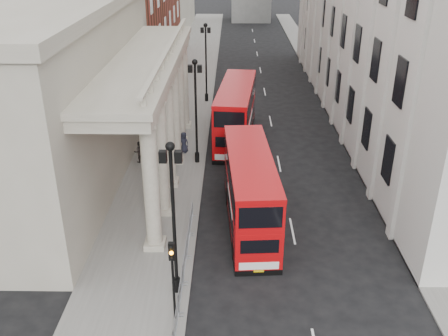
{
  "coord_description": "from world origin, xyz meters",
  "views": [
    {
      "loc": [
        2.14,
        -16.51,
        16.91
      ],
      "look_at": [
        1.68,
        12.81,
        2.98
      ],
      "focal_mm": 40.0,
      "sensor_mm": 36.0,
      "label": 1
    }
  ],
  "objects_px": {
    "lamp_post_north": "(206,57)",
    "lamp_post_south": "(173,210)",
    "traffic_light": "(172,267)",
    "pedestrian_c": "(184,142)",
    "bus_far": "(236,112)",
    "pedestrian_a": "(160,184)",
    "lamp_post_mid": "(196,105)",
    "bus_near": "(250,190)",
    "pedestrian_b": "(139,152)"
  },
  "relations": [
    {
      "from": "lamp_post_mid",
      "to": "bus_far",
      "type": "relative_size",
      "value": 0.72
    },
    {
      "from": "pedestrian_b",
      "to": "pedestrian_c",
      "type": "bearing_deg",
      "value": -171.26
    },
    {
      "from": "pedestrian_b",
      "to": "lamp_post_mid",
      "type": "bearing_deg",
      "value": 159.04
    },
    {
      "from": "bus_near",
      "to": "pedestrian_a",
      "type": "distance_m",
      "value": 7.05
    },
    {
      "from": "bus_near",
      "to": "pedestrian_a",
      "type": "xyz_separation_m",
      "value": [
        -6.07,
        3.31,
        -1.37
      ]
    },
    {
      "from": "bus_far",
      "to": "pedestrian_a",
      "type": "distance_m",
      "value": 12.35
    },
    {
      "from": "lamp_post_south",
      "to": "lamp_post_north",
      "type": "height_order",
      "value": "same"
    },
    {
      "from": "bus_far",
      "to": "pedestrian_a",
      "type": "relative_size",
      "value": 6.08
    },
    {
      "from": "traffic_light",
      "to": "pedestrian_b",
      "type": "relative_size",
      "value": 2.42
    },
    {
      "from": "lamp_post_north",
      "to": "pedestrian_a",
      "type": "xyz_separation_m",
      "value": [
        -2.16,
        -21.86,
        -3.84
      ]
    },
    {
      "from": "bus_near",
      "to": "pedestrian_c",
      "type": "height_order",
      "value": "bus_near"
    },
    {
      "from": "bus_far",
      "to": "pedestrian_a",
      "type": "bearing_deg",
      "value": -109.79
    },
    {
      "from": "pedestrian_a",
      "to": "lamp_post_mid",
      "type": "bearing_deg",
      "value": 70.24
    },
    {
      "from": "lamp_post_north",
      "to": "bus_near",
      "type": "height_order",
      "value": "lamp_post_north"
    },
    {
      "from": "lamp_post_north",
      "to": "pedestrian_a",
      "type": "relative_size",
      "value": 4.35
    },
    {
      "from": "lamp_post_mid",
      "to": "lamp_post_north",
      "type": "bearing_deg",
      "value": 90.0
    },
    {
      "from": "bus_far",
      "to": "bus_near",
      "type": "bearing_deg",
      "value": -81.13
    },
    {
      "from": "bus_far",
      "to": "pedestrian_c",
      "type": "height_order",
      "value": "bus_far"
    },
    {
      "from": "pedestrian_c",
      "to": "lamp_post_mid",
      "type": "bearing_deg",
      "value": -34.53
    },
    {
      "from": "pedestrian_a",
      "to": "pedestrian_b",
      "type": "relative_size",
      "value": 1.08
    },
    {
      "from": "pedestrian_b",
      "to": "lamp_post_north",
      "type": "bearing_deg",
      "value": -128.25
    },
    {
      "from": "pedestrian_c",
      "to": "lamp_post_south",
      "type": "bearing_deg",
      "value": -63.07
    },
    {
      "from": "lamp_post_mid",
      "to": "pedestrian_c",
      "type": "height_order",
      "value": "lamp_post_mid"
    },
    {
      "from": "bus_near",
      "to": "bus_far",
      "type": "xyz_separation_m",
      "value": [
        -0.79,
        14.38,
        0.12
      ]
    },
    {
      "from": "traffic_light",
      "to": "bus_far",
      "type": "distance_m",
      "value": 23.42
    },
    {
      "from": "pedestrian_a",
      "to": "pedestrian_b",
      "type": "bearing_deg",
      "value": 113.51
    },
    {
      "from": "lamp_post_south",
      "to": "pedestrian_b",
      "type": "bearing_deg",
      "value": 106.16
    },
    {
      "from": "traffic_light",
      "to": "bus_near",
      "type": "xyz_separation_m",
      "value": [
        3.81,
        8.85,
        -0.66
      ]
    },
    {
      "from": "lamp_post_south",
      "to": "lamp_post_mid",
      "type": "xyz_separation_m",
      "value": [
        0.0,
        16.0,
        0.0
      ]
    },
    {
      "from": "lamp_post_mid",
      "to": "traffic_light",
      "type": "height_order",
      "value": "lamp_post_mid"
    },
    {
      "from": "lamp_post_mid",
      "to": "pedestrian_c",
      "type": "distance_m",
      "value": 4.52
    },
    {
      "from": "lamp_post_north",
      "to": "lamp_post_south",
      "type": "bearing_deg",
      "value": -90.0
    },
    {
      "from": "lamp_post_north",
      "to": "pedestrian_c",
      "type": "xyz_separation_m",
      "value": [
        -1.23,
        -14.07,
        -3.9
      ]
    },
    {
      "from": "lamp_post_north",
      "to": "bus_far",
      "type": "bearing_deg",
      "value": -73.84
    },
    {
      "from": "pedestrian_c",
      "to": "bus_near",
      "type": "bearing_deg",
      "value": -42.13
    },
    {
      "from": "traffic_light",
      "to": "pedestrian_c",
      "type": "relative_size",
      "value": 2.42
    },
    {
      "from": "lamp_post_south",
      "to": "pedestrian_b",
      "type": "xyz_separation_m",
      "value": [
        -4.61,
        15.89,
        -3.9
      ]
    },
    {
      "from": "lamp_post_mid",
      "to": "bus_near",
      "type": "height_order",
      "value": "lamp_post_mid"
    },
    {
      "from": "lamp_post_mid",
      "to": "pedestrian_b",
      "type": "distance_m",
      "value": 6.04
    },
    {
      "from": "lamp_post_north",
      "to": "pedestrian_b",
      "type": "relative_size",
      "value": 4.69
    },
    {
      "from": "lamp_post_south",
      "to": "lamp_post_north",
      "type": "relative_size",
      "value": 1.0
    },
    {
      "from": "lamp_post_south",
      "to": "traffic_light",
      "type": "xyz_separation_m",
      "value": [
        0.1,
        -2.02,
        -1.8
      ]
    },
    {
      "from": "bus_near",
      "to": "pedestrian_a",
      "type": "bearing_deg",
      "value": 147.57
    },
    {
      "from": "lamp_post_south",
      "to": "bus_near",
      "type": "height_order",
      "value": "lamp_post_south"
    },
    {
      "from": "lamp_post_south",
      "to": "pedestrian_c",
      "type": "height_order",
      "value": "lamp_post_south"
    },
    {
      "from": "lamp_post_north",
      "to": "traffic_light",
      "type": "bearing_deg",
      "value": -89.83
    },
    {
      "from": "traffic_light",
      "to": "pedestrian_a",
      "type": "distance_m",
      "value": 12.53
    },
    {
      "from": "lamp_post_south",
      "to": "traffic_light",
      "type": "height_order",
      "value": "lamp_post_south"
    },
    {
      "from": "pedestrian_b",
      "to": "bus_near",
      "type": "bearing_deg",
      "value": 110.94
    },
    {
      "from": "lamp_post_south",
      "to": "bus_far",
      "type": "xyz_separation_m",
      "value": [
        3.13,
        21.2,
        -2.34
      ]
    }
  ]
}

